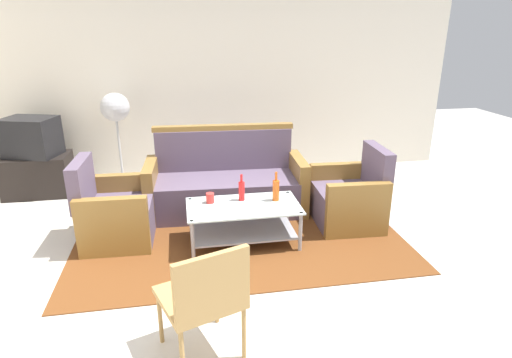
{
  "coord_description": "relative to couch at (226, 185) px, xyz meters",
  "views": [
    {
      "loc": [
        -0.65,
        -3.0,
        2.07
      ],
      "look_at": [
        0.04,
        0.86,
        0.65
      ],
      "focal_mm": 29.94,
      "sensor_mm": 36.0,
      "label": 1
    }
  ],
  "objects": [
    {
      "name": "coffee_table",
      "position": [
        0.08,
        -0.83,
        -0.04
      ],
      "size": [
        1.1,
        0.6,
        0.4
      ],
      "color": "silver",
      "rests_on": "rug"
    },
    {
      "name": "rug",
      "position": [
        0.06,
        -0.66,
        -0.31
      ],
      "size": [
        3.29,
        2.11,
        0.01
      ],
      "primitive_type": "cube",
      "color": "brown",
      "rests_on": "ground"
    },
    {
      "name": "armchair_right",
      "position": [
        1.29,
        -0.58,
        -0.03
      ],
      "size": [
        0.73,
        0.79,
        0.85
      ],
      "rotation": [
        0.0,
        0.0,
        1.53
      ],
      "color": "#5B4C60",
      "rests_on": "rug"
    },
    {
      "name": "bottle_red",
      "position": [
        0.08,
        -0.7,
        0.2
      ],
      "size": [
        0.06,
        0.06,
        0.27
      ],
      "color": "red",
      "rests_on": "coffee_table"
    },
    {
      "name": "pedestal_fan",
      "position": [
        -1.28,
        0.98,
        0.7
      ],
      "size": [
        0.36,
        0.36,
        1.27
      ],
      "color": "#2D2D33",
      "rests_on": "ground"
    },
    {
      "name": "armchair_left",
      "position": [
        -1.18,
        -0.54,
        -0.03
      ],
      "size": [
        0.72,
        0.78,
        0.85
      ],
      "rotation": [
        0.0,
        0.0,
        -1.6
      ],
      "color": "#5B4C60",
      "rests_on": "rug"
    },
    {
      "name": "television",
      "position": [
        -2.31,
        0.93,
        0.44
      ],
      "size": [
        0.7,
        0.6,
        0.48
      ],
      "rotation": [
        0.0,
        0.0,
        2.84
      ],
      "color": "black",
      "rests_on": "tv_stand"
    },
    {
      "name": "tv_stand",
      "position": [
        -2.31,
        0.93,
        -0.06
      ],
      "size": [
        0.8,
        0.5,
        0.52
      ],
      "primitive_type": "cube",
      "color": "black",
      "rests_on": "ground"
    },
    {
      "name": "ground_plane",
      "position": [
        0.18,
        -1.62,
        -0.32
      ],
      "size": [
        14.0,
        14.0,
        0.0
      ],
      "primitive_type": "plane",
      "color": "beige"
    },
    {
      "name": "wall_back",
      "position": [
        0.18,
        1.44,
        1.08
      ],
      "size": [
        6.52,
        0.12,
        2.8
      ],
      "color": "silver",
      "rests_on": "ground"
    },
    {
      "name": "couch",
      "position": [
        0.0,
        0.0,
        0.0
      ],
      "size": [
        1.83,
        0.82,
        0.96
      ],
      "rotation": [
        0.0,
        0.0,
        3.09
      ],
      "color": "#5B4C60",
      "rests_on": "rug"
    },
    {
      "name": "wicker_chair",
      "position": [
        -0.39,
        -2.35,
        0.18
      ],
      "size": [
        0.61,
        0.61,
        0.84
      ],
      "rotation": [
        0.0,
        0.0,
        0.35
      ],
      "color": "#AD844C",
      "rests_on": "ground"
    },
    {
      "name": "cup",
      "position": [
        -0.23,
        -0.71,
        0.14
      ],
      "size": [
        0.08,
        0.08,
        0.1
      ],
      "primitive_type": "cylinder",
      "color": "red",
      "rests_on": "coffee_table"
    },
    {
      "name": "bottle_orange",
      "position": [
        0.42,
        -0.76,
        0.21
      ],
      "size": [
        0.07,
        0.07,
        0.3
      ],
      "color": "#D85919",
      "rests_on": "coffee_table"
    }
  ]
}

